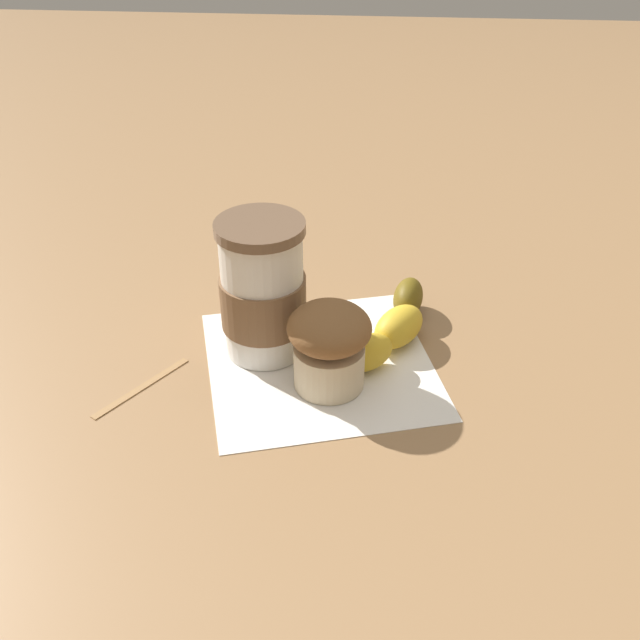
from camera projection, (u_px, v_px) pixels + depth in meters
name	position (u px, v px, depth m)	size (l,w,h in m)	color
ground_plane	(320.00, 364.00, 0.72)	(3.00, 3.00, 0.00)	#936D47
paper_napkin	(320.00, 364.00, 0.72)	(0.21, 0.21, 0.00)	white
coffee_cup	(263.00, 292.00, 0.70)	(0.08, 0.08, 0.14)	silver
muffin	(329.00, 344.00, 0.67)	(0.08, 0.08, 0.08)	beige
banana	(393.00, 325.00, 0.74)	(0.10, 0.16, 0.04)	gold
wooden_stirrer	(142.00, 387.00, 0.69)	(0.11, 0.01, 0.00)	#9E7547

